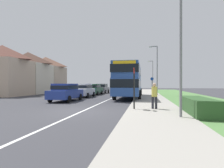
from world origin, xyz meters
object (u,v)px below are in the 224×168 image
object	(u,v)px
double_decker_bus	(129,79)
street_lamp_mid	(156,67)
parked_car_grey	(102,88)
street_lamp_near	(178,22)
cycle_route_sign	(152,85)
street_lamp_far	(152,74)
parked_car_dark_green	(94,89)
bus_stop_sign	(134,85)
parked_car_blue	(66,91)
parked_car_white	(83,90)
pedestrian_at_stop	(154,95)

from	to	relation	value
double_decker_bus	street_lamp_mid	size ratio (longest dim) A/B	1.56
parked_car_grey	street_lamp_near	bearing A→B (deg)	-68.50
cycle_route_sign	street_lamp_far	size ratio (longest dim) A/B	0.38
parked_car_dark_green	cycle_route_sign	xyz separation A→B (m)	(8.34, 0.12, 0.55)
double_decker_bus	bus_stop_sign	bearing A→B (deg)	-83.56
parked_car_blue	parked_car_grey	xyz separation A→B (m)	(-0.01, 14.86, -0.01)
double_decker_bus	cycle_route_sign	world-z (taller)	double_decker_bus
double_decker_bus	street_lamp_far	xyz separation A→B (m)	(3.42, 20.08, 1.72)
parked_car_white	street_lamp_near	world-z (taller)	street_lamp_near
parked_car_white	parked_car_grey	distance (m)	9.89
parked_car_blue	bus_stop_sign	distance (m)	8.37
cycle_route_sign	street_lamp_mid	size ratio (longest dim) A/B	0.38
parked_car_grey	pedestrian_at_stop	bearing A→B (deg)	-68.29
cycle_route_sign	street_lamp_near	world-z (taller)	street_lamp_near
bus_stop_sign	street_lamp_far	world-z (taller)	street_lamp_far
street_lamp_far	parked_car_grey	bearing A→B (deg)	-131.33
parked_car_blue	street_lamp_mid	xyz separation A→B (m)	(8.78, 8.88, 2.96)
bus_stop_sign	street_lamp_far	distance (m)	30.26
parked_car_grey	street_lamp_near	size ratio (longest dim) A/B	0.54
street_lamp_far	parked_car_blue	bearing A→B (deg)	-109.62
parked_car_dark_green	street_lamp_near	world-z (taller)	street_lamp_near
parked_car_blue	pedestrian_at_stop	xyz separation A→B (m)	(7.81, -4.79, 0.08)
street_lamp_mid	parked_car_white	bearing A→B (deg)	-156.00
parked_car_white	parked_car_dark_green	size ratio (longest dim) A/B	0.93
parked_car_grey	parked_car_blue	bearing A→B (deg)	-89.97
street_lamp_mid	parked_car_blue	bearing A→B (deg)	-134.66
pedestrian_at_stop	double_decker_bus	bearing A→B (deg)	103.46
cycle_route_sign	street_lamp_near	distance (m)	17.57
parked_car_blue	street_lamp_near	size ratio (longest dim) A/B	0.58
pedestrian_at_stop	bus_stop_sign	distance (m)	1.35
parked_car_blue	bus_stop_sign	world-z (taller)	bus_stop_sign
street_lamp_near	double_decker_bus	bearing A→B (deg)	104.84
parked_car_blue	street_lamp_far	world-z (taller)	street_lamp_far
parked_car_white	street_lamp_near	distance (m)	15.53
parked_car_blue	parked_car_white	xyz separation A→B (m)	(-0.00, 4.97, -0.01)
parked_car_blue	cycle_route_sign	distance (m)	12.94
street_lamp_far	bus_stop_sign	bearing A→B (deg)	-94.36
parked_car_blue	street_lamp_near	xyz separation A→B (m)	(8.74, -7.36, 3.55)
cycle_route_sign	bus_stop_sign	bearing A→B (deg)	-96.25
double_decker_bus	parked_car_grey	bearing A→B (deg)	118.96
street_lamp_mid	street_lamp_far	distance (m)	16.12
pedestrian_at_stop	street_lamp_mid	xyz separation A→B (m)	(0.96, 13.67, 2.88)
double_decker_bus	street_lamp_mid	distance (m)	5.42
street_lamp_near	parked_car_white	bearing A→B (deg)	125.34
parked_car_white	street_lamp_mid	bearing A→B (deg)	24.00
parked_car_dark_green	cycle_route_sign	size ratio (longest dim) A/B	1.68
double_decker_bus	bus_stop_sign	xyz separation A→B (m)	(1.13, -10.00, -0.60)
parked_car_blue	bus_stop_sign	bearing A→B (deg)	-37.52
parked_car_white	bus_stop_sign	distance (m)	12.06
cycle_route_sign	street_lamp_far	world-z (taller)	street_lamp_far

